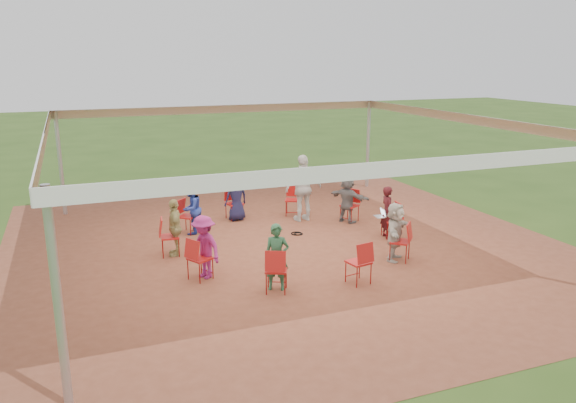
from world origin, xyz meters
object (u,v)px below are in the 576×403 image
object	(u,v)px
chair_4	(188,217)
person_seated_1	(347,199)
chair_0	(391,220)
chair_7	(276,270)
chair_2	(293,200)
chair_8	(359,262)
person_seated_2	(236,197)
chair_3	(234,204)
chair_6	(200,259)
person_seated_5	(204,247)
person_seated_0	(387,212)
standing_person	(304,188)
cable_coil	(297,234)
chair_9	(400,242)
person_seated_6	(277,257)
person_seated_7	(395,232)
laptop	(381,214)
chair_1	(350,206)
person_seated_3	(191,209)
person_seated_4	(175,227)
chair_5	(170,237)

from	to	relation	value
chair_4	person_seated_1	size ratio (longest dim) A/B	0.67
chair_0	chair_7	bearing A→B (deg)	126.00
chair_2	chair_8	world-z (taller)	same
person_seated_2	chair_3	bearing A→B (deg)	-90.00
chair_6	person_seated_5	world-z (taller)	person_seated_5
chair_7	person_seated_2	bearing A→B (deg)	107.59
person_seated_2	person_seated_0	bearing A→B (deg)	126.00
person_seated_0	person_seated_2	distance (m)	4.26
chair_7	standing_person	bearing A→B (deg)	86.18
chair_2	cable_coil	xyz separation A→B (m)	(-0.57, -1.74, -0.43)
chair_9	person_seated_6	bearing A→B (deg)	142.24
person_seated_0	person_seated_7	distance (m)	1.63
chair_9	laptop	xyz separation A→B (m)	(0.44, 1.58, 0.18)
person_seated_1	cable_coil	size ratio (longest dim) A/B	4.25
chair_1	chair_2	size ratio (longest dim) A/B	1.00
cable_coil	chair_6	bearing A→B (deg)	-145.32
chair_4	chair_2	bearing A→B (deg)	144.00
person_seated_3	person_seated_7	xyz separation A→B (m)	(3.85, -3.60, 0.00)
chair_6	person_seated_6	world-z (taller)	person_seated_6
person_seated_1	chair_0	bearing A→B (deg)	165.92
chair_7	cable_coil	xyz separation A→B (m)	(1.77, 3.25, -0.43)
chair_2	laptop	size ratio (longest dim) A/B	2.71
chair_0	chair_8	bearing A→B (deg)	144.00
chair_9	chair_8	bearing A→B (deg)	162.00
chair_7	person_seated_6	size ratio (longest dim) A/B	0.67
person_seated_2	person_seated_4	bearing A→B (deg)	36.00
person_seated_4	cable_coil	xyz separation A→B (m)	(3.21, 0.43, -0.65)
chair_4	person_seated_0	size ratio (longest dim) A/B	0.67
chair_6	person_seated_1	bearing A→B (deg)	90.00
standing_person	chair_6	bearing A→B (deg)	36.45
chair_0	person_seated_7	xyz separation A→B (m)	(-0.81, -1.46, 0.22)
chair_6	chair_7	distance (m)	1.70
person_seated_6	standing_person	bearing A→B (deg)	86.08
chair_7	person_seated_1	world-z (taller)	person_seated_1
chair_3	laptop	world-z (taller)	chair_3
chair_7	standing_person	size ratio (longest dim) A/B	0.48
person_seated_2	person_seated_5	xyz separation A→B (m)	(-1.81, -3.86, 0.00)
chair_5	standing_person	xyz separation A→B (m)	(3.97, 1.52, 0.49)
chair_2	chair_4	xyz separation A→B (m)	(-3.18, -0.61, 0.00)
chair_0	standing_person	size ratio (longest dim) A/B	0.48
chair_5	person_seated_6	bearing A→B (deg)	37.76
person_seated_4	person_seated_6	xyz separation A→B (m)	(1.50, -2.71, 0.00)
chair_0	cable_coil	xyz separation A→B (m)	(-2.13, 1.09, -0.43)
person_seated_5	chair_7	bearing A→B (deg)	14.08
person_seated_3	chair_0	bearing A→B (deg)	108.41
chair_3	chair_0	bearing A→B (deg)	126.00
chair_4	chair_5	distance (m)	1.70
chair_1	chair_9	world-z (taller)	same
chair_9	person_seated_7	size ratio (longest dim) A/B	0.67
chair_8	person_seated_4	xyz separation A→B (m)	(-3.14, 3.03, 0.22)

